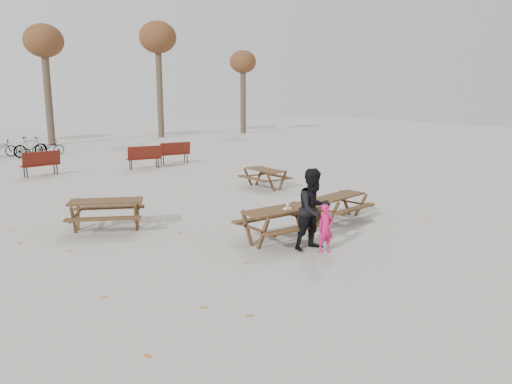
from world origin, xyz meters
TOP-DOWN VIEW (x-y plane):
  - ground at (0.00, 0.00)m, footprint 80.00×80.00m
  - main_picnic_table at (0.00, 0.00)m, footprint 1.80×1.45m
  - food_tray at (0.07, -0.12)m, footprint 0.18×0.11m
  - bread_roll at (0.07, -0.12)m, footprint 0.14×0.06m
  - soda_bottle at (0.09, -0.11)m, footprint 0.07×0.07m
  - child at (0.28, -1.15)m, footprint 0.42×0.32m
  - adult at (0.21, -0.85)m, footprint 0.90×0.71m
  - picnic_table_east at (2.53, 0.67)m, footprint 1.75×1.50m
  - picnic_table_north at (-2.93, 3.29)m, footprint 2.21×2.06m
  - picnic_table_far at (3.54, 5.37)m, footprint 1.31×1.61m
  - park_bench_row at (-0.83, 12.38)m, footprint 11.72×1.29m
  - bicycle_row at (-2.43, 19.87)m, footprint 5.92×2.22m
  - tree_row at (0.90, 25.15)m, footprint 32.17×3.52m
  - fallen_leaves at (0.50, 2.50)m, footprint 11.00×11.00m

SIDE VIEW (x-z plane):
  - ground at x=0.00m, z-range 0.00..0.00m
  - fallen_leaves at x=0.50m, z-range 0.00..0.01m
  - picnic_table_east at x=2.53m, z-range 0.00..0.67m
  - picnic_table_far at x=3.54m, z-range 0.00..0.68m
  - picnic_table_north at x=-2.93m, z-range 0.00..0.76m
  - bicycle_row at x=-2.43m, z-range -0.06..1.00m
  - park_bench_row at x=-0.83m, z-range 0.00..1.03m
  - child at x=0.28m, z-range 0.00..1.06m
  - main_picnic_table at x=0.00m, z-range 0.20..0.97m
  - food_tray at x=0.07m, z-range 0.78..0.81m
  - bread_roll at x=0.07m, z-range 0.81..0.86m
  - soda_bottle at x=0.09m, z-range 0.76..0.93m
  - adult at x=0.21m, z-range 0.00..1.79m
  - tree_row at x=0.90m, z-range 2.06..10.32m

